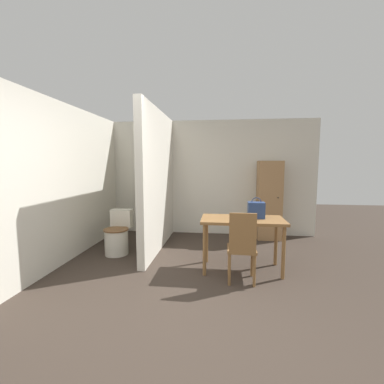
{
  "coord_description": "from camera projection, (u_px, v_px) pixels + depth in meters",
  "views": [
    {
      "loc": [
        0.46,
        -2.33,
        1.55
      ],
      "look_at": [
        -0.02,
        1.83,
        1.1
      ],
      "focal_mm": 24.0,
      "sensor_mm": 36.0,
      "label": 1
    }
  ],
  "objects": [
    {
      "name": "wooden_chair",
      "position": [
        242.0,
        246.0,
        3.31
      ],
      "size": [
        0.38,
        0.38,
        0.95
      ],
      "rotation": [
        0.0,
        0.0,
        -0.02
      ],
      "color": "brown",
      "rests_on": "ground_plane"
    },
    {
      "name": "handbag",
      "position": [
        256.0,
        210.0,
        3.72
      ],
      "size": [
        0.24,
        0.16,
        0.3
      ],
      "color": "navy",
      "rests_on": "dining_table"
    },
    {
      "name": "ground_plane",
      "position": [
        173.0,
        323.0,
        2.52
      ],
      "size": [
        16.0,
        16.0,
        0.0
      ],
      "primitive_type": "plane",
      "color": "#382D26"
    },
    {
      "name": "partition_wall",
      "position": [
        158.0,
        181.0,
        4.68
      ],
      "size": [
        0.12,
        2.19,
        2.5
      ],
      "color": "beige",
      "rests_on": "ground_plane"
    },
    {
      "name": "wall_left",
      "position": [
        71.0,
        182.0,
        4.26
      ],
      "size": [
        0.12,
        4.34,
        2.5
      ],
      "color": "beige",
      "rests_on": "ground_plane"
    },
    {
      "name": "wall_back",
      "position": [
        201.0,
        178.0,
        5.74
      ],
      "size": [
        4.94,
        0.12,
        2.5
      ],
      "color": "beige",
      "rests_on": "ground_plane"
    },
    {
      "name": "wooden_cabinet",
      "position": [
        269.0,
        200.0,
        5.33
      ],
      "size": [
        0.47,
        0.46,
        1.62
      ],
      "color": "#997047",
      "rests_on": "ground_plane"
    },
    {
      "name": "toilet",
      "position": [
        118.0,
        236.0,
        4.47
      ],
      "size": [
        0.42,
        0.57,
        0.74
      ],
      "color": "silver",
      "rests_on": "ground_plane"
    },
    {
      "name": "dining_table",
      "position": [
        242.0,
        225.0,
        3.72
      ],
      "size": [
        1.18,
        0.61,
        0.77
      ],
      "color": "brown",
      "rests_on": "ground_plane"
    }
  ]
}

